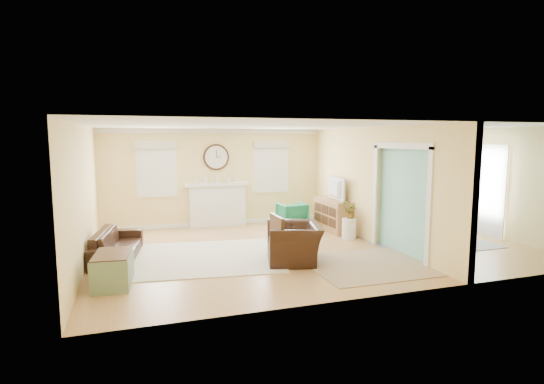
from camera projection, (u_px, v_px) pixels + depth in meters
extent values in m
plane|color=#AC7C46|center=(311.00, 247.00, 9.22)|extent=(9.00, 9.00, 0.00)
cube|color=#E8D085|center=(269.00, 176.00, 11.89)|extent=(9.00, 0.02, 2.60)
cube|color=#E8D085|center=(393.00, 210.00, 6.23)|extent=(9.00, 0.02, 2.60)
cube|color=#E8D085|center=(83.00, 196.00, 7.67)|extent=(0.02, 6.00, 2.60)
cube|color=#E8D085|center=(480.00, 181.00, 10.45)|extent=(0.02, 6.00, 2.60)
cube|color=white|center=(313.00, 126.00, 8.90)|extent=(9.00, 6.00, 0.02)
cube|color=#E8D085|center=(344.00, 180.00, 10.85)|extent=(0.12, 3.20, 2.60)
cube|color=#E8D085|center=(452.00, 200.00, 7.17)|extent=(0.12, 1.00, 2.60)
cube|color=#E8D085|center=(405.00, 136.00, 8.35)|extent=(0.12, 1.80, 0.40)
cube|color=white|center=(375.00, 195.00, 9.34)|extent=(0.04, 0.12, 2.20)
cube|color=white|center=(429.00, 208.00, 7.64)|extent=(0.04, 0.12, 2.20)
cube|color=white|center=(401.00, 146.00, 8.36)|extent=(0.04, 1.92, 0.12)
cube|color=#76BAB2|center=(376.00, 185.00, 9.55)|extent=(0.02, 6.00, 2.60)
cube|color=white|center=(217.00, 206.00, 11.41)|extent=(1.50, 0.24, 1.10)
cube|color=white|center=(217.00, 184.00, 11.31)|extent=(1.70, 0.30, 0.08)
cube|color=black|center=(217.00, 207.00, 11.51)|extent=(0.85, 0.02, 0.75)
cube|color=gold|center=(218.00, 210.00, 11.41)|extent=(0.85, 0.02, 0.62)
cylinder|color=#422B1B|center=(216.00, 157.00, 11.33)|extent=(0.70, 0.06, 0.70)
cylinder|color=silver|center=(216.00, 157.00, 11.30)|extent=(0.60, 0.01, 0.60)
cube|color=black|center=(216.00, 153.00, 11.28)|extent=(0.02, 0.01, 0.20)
cube|color=black|center=(219.00, 157.00, 11.31)|extent=(0.12, 0.01, 0.02)
cube|color=white|center=(157.00, 170.00, 10.90)|extent=(0.90, 0.03, 1.30)
cube|color=white|center=(157.00, 170.00, 10.87)|extent=(1.00, 0.04, 1.40)
cube|color=beige|center=(156.00, 145.00, 10.75)|extent=(1.05, 0.10, 0.18)
cube|color=white|center=(271.00, 167.00, 11.86)|extent=(0.90, 0.03, 1.30)
cube|color=white|center=(271.00, 167.00, 11.83)|extent=(1.00, 0.04, 1.40)
cube|color=beige|center=(272.00, 145.00, 11.71)|extent=(1.05, 0.10, 0.18)
cube|color=white|center=(478.00, 189.00, 10.47)|extent=(0.03, 1.60, 2.10)
cube|color=white|center=(477.00, 189.00, 10.46)|extent=(0.03, 1.70, 2.20)
cylinder|color=gold|center=(431.00, 134.00, 9.85)|extent=(0.02, 0.02, 0.30)
sphere|color=white|center=(431.00, 145.00, 9.88)|extent=(0.30, 0.30, 0.30)
cube|color=beige|center=(202.00, 257.00, 8.38)|extent=(3.27, 2.92, 0.02)
cube|color=tan|center=(374.00, 264.00, 7.92)|extent=(2.46, 2.02, 0.01)
cube|color=slate|center=(411.00, 236.00, 10.25)|extent=(2.60, 3.25, 0.01)
imported|color=black|center=(117.00, 244.00, 8.32)|extent=(1.02, 2.01, 0.56)
imported|color=black|center=(294.00, 243.00, 8.07)|extent=(1.24, 1.34, 0.73)
imported|color=#0B7948|center=(292.00, 215.00, 11.31)|extent=(0.71, 0.73, 0.65)
cube|color=gray|center=(113.00, 270.00, 6.77)|extent=(0.65, 0.97, 0.51)
cube|color=#422B1B|center=(112.00, 254.00, 6.73)|extent=(0.61, 0.92, 0.02)
cube|color=#A67B49|center=(333.00, 215.00, 10.89)|extent=(0.47, 1.42, 0.80)
cube|color=#422B1B|center=(332.00, 212.00, 10.39)|extent=(0.01, 0.38, 0.22)
cube|color=#422B1B|center=(332.00, 223.00, 10.43)|extent=(0.01, 0.38, 0.22)
cube|color=#422B1B|center=(325.00, 209.00, 10.80)|extent=(0.01, 0.38, 0.22)
cube|color=#422B1B|center=(325.00, 220.00, 10.83)|extent=(0.01, 0.38, 0.22)
cube|color=#422B1B|center=(318.00, 207.00, 11.20)|extent=(0.01, 0.38, 0.22)
cube|color=#422B1B|center=(318.00, 217.00, 11.23)|extent=(0.01, 0.38, 0.22)
imported|color=black|center=(333.00, 188.00, 10.80)|extent=(0.21, 0.99, 0.57)
cylinder|color=white|center=(349.00, 229.00, 9.95)|extent=(0.33, 0.33, 0.48)
imported|color=#337F33|center=(349.00, 211.00, 9.90)|extent=(0.41, 0.38, 0.37)
imported|color=#422B1B|center=(411.00, 223.00, 10.21)|extent=(1.35, 2.00, 0.65)
cube|color=slate|center=(387.00, 210.00, 11.24)|extent=(0.48, 0.48, 0.05)
cube|color=slate|center=(387.00, 200.00, 11.21)|extent=(0.44, 0.10, 0.52)
cylinder|color=black|center=(388.00, 217.00, 11.50)|extent=(0.03, 0.03, 0.43)
cylinder|color=black|center=(396.00, 220.00, 11.18)|extent=(0.03, 0.03, 0.43)
cylinder|color=black|center=(377.00, 218.00, 11.36)|extent=(0.03, 0.03, 0.43)
cylinder|color=black|center=(386.00, 221.00, 11.04)|extent=(0.03, 0.03, 0.43)
cube|color=slate|center=(445.00, 225.00, 9.10)|extent=(0.58, 0.58, 0.05)
cube|color=slate|center=(445.00, 212.00, 9.06)|extent=(0.46, 0.19, 0.55)
cylinder|color=black|center=(447.00, 240.00, 8.87)|extent=(0.03, 0.03, 0.46)
cylinder|color=black|center=(431.00, 237.00, 9.17)|extent=(0.03, 0.03, 0.46)
cylinder|color=black|center=(457.00, 238.00, 9.09)|extent=(0.03, 0.03, 0.46)
cylinder|color=black|center=(441.00, 234.00, 9.39)|extent=(0.03, 0.03, 0.46)
cube|color=white|center=(386.00, 220.00, 10.03)|extent=(0.44, 0.44, 0.05)
cube|color=white|center=(386.00, 210.00, 10.00)|extent=(0.10, 0.40, 0.47)
cylinder|color=black|center=(376.00, 228.00, 10.19)|extent=(0.03, 0.03, 0.40)
cylinder|color=black|center=(389.00, 228.00, 10.25)|extent=(0.03, 0.03, 0.40)
cylinder|color=black|center=(382.00, 231.00, 9.87)|extent=(0.03, 0.03, 0.40)
cylinder|color=black|center=(395.00, 231.00, 9.94)|extent=(0.03, 0.03, 0.40)
cube|color=slate|center=(429.00, 216.00, 10.44)|extent=(0.46, 0.46, 0.05)
cube|color=slate|center=(429.00, 205.00, 10.41)|extent=(0.08, 0.43, 0.51)
cylinder|color=black|center=(439.00, 226.00, 10.34)|extent=(0.03, 0.03, 0.43)
cylinder|color=black|center=(426.00, 227.00, 10.26)|extent=(0.03, 0.03, 0.43)
cylinder|color=black|center=(430.00, 224.00, 10.68)|extent=(0.03, 0.03, 0.43)
cylinder|color=black|center=(418.00, 224.00, 10.60)|extent=(0.03, 0.03, 0.43)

